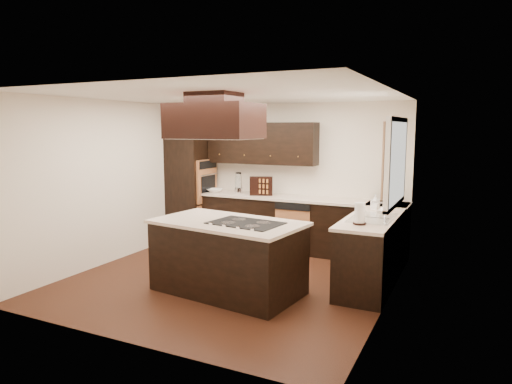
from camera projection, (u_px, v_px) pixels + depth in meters
floor at (231, 280)px, 6.33m from camera, size 4.20×4.20×0.02m
ceiling at (229, 95)px, 5.97m from camera, size 4.20×4.20×0.02m
wall_back at (288, 175)px, 8.03m from camera, size 4.20×0.02×2.50m
wall_front at (121, 217)px, 4.27m from camera, size 4.20×0.02×2.50m
wall_left at (111, 182)px, 7.05m from camera, size 0.02×4.20×2.50m
wall_right at (391, 200)px, 5.24m from camera, size 0.02×4.20×2.50m
oven_column at (191, 183)px, 8.46m from camera, size 0.65×0.75×2.12m
wall_oven_face at (207, 181)px, 8.30m from camera, size 0.05×0.62×0.78m
base_cabinets_back at (283, 224)px, 7.85m from camera, size 2.93×0.60×0.88m
base_cabinets_right at (376, 248)px, 6.29m from camera, size 0.60×2.40×0.88m
countertop_back at (283, 198)px, 7.78m from camera, size 2.93×0.63×0.04m
countertop_right at (376, 215)px, 6.24m from camera, size 0.63×2.40×0.04m
upper_cabinets at (262, 143)px, 7.98m from camera, size 2.00×0.34×0.72m
dishwasher_front at (292, 231)px, 7.47m from camera, size 0.60×0.05×0.72m
window_frame at (396, 162)px, 5.70m from camera, size 0.06×1.32×1.12m
window_pane at (398, 163)px, 5.68m from camera, size 0.00×1.20×1.00m
curtain_left at (385, 160)px, 5.34m from camera, size 0.02×0.34×0.90m
curtain_right at (397, 156)px, 6.09m from camera, size 0.02×0.34×0.90m
sink_rim at (372, 218)px, 5.91m from camera, size 0.52×0.84×0.01m
island at (228, 258)px, 5.78m from camera, size 1.92×1.21×0.88m
island_top at (228, 223)px, 5.72m from camera, size 1.99×1.28×0.04m
cooktop at (246, 223)px, 5.56m from camera, size 0.92×0.67×0.01m
range_hood at (215, 121)px, 5.49m from camera, size 1.05×0.72×0.42m
hood_duct at (214, 98)px, 5.45m from camera, size 0.55×0.50×0.13m
blender_base at (239, 191)px, 8.09m from camera, size 0.15×0.15×0.10m
blender_pitcher at (238, 181)px, 8.06m from camera, size 0.13×0.13×0.26m
spice_rack at (261, 186)px, 7.87m from camera, size 0.40×0.24×0.33m
mixing_bowl at (215, 190)px, 8.27m from camera, size 0.29×0.29×0.07m
soap_bottle at (375, 202)px, 6.51m from camera, size 0.12×0.12×0.22m
paper_towel at (360, 214)px, 5.49m from camera, size 0.14×0.14×0.27m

